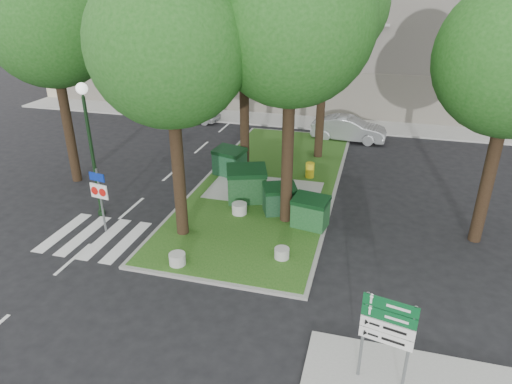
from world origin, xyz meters
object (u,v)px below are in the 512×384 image
(bollard_right, at_px, (282,253))
(directional_sign, at_px, (387,329))
(tree_median_near_left, at_px, (171,29))
(dumpster_b, at_px, (247,184))
(traffic_sign_pole, at_px, (100,192))
(tree_median_mid, at_px, (246,24))
(car_silver, at_px, (349,129))
(bollard_mid, at_px, (239,209))
(dumpster_d, at_px, (310,212))
(dumpster_a, at_px, (230,162))
(street_lamp, at_px, (89,135))
(dumpster_c, at_px, (280,199))
(bollard_left, at_px, (177,259))
(car_white, at_px, (191,111))
(tree_street_left, at_px, (50,9))
(tree_median_near_right, at_px, (295,5))
(litter_bin, at_px, (310,170))

(bollard_right, bearing_deg, directional_sign, -53.95)
(tree_median_near_left, height_order, dumpster_b, tree_median_near_left)
(traffic_sign_pole, bearing_deg, tree_median_mid, 72.88)
(car_silver, bearing_deg, bollard_mid, 166.72)
(dumpster_d, xyz_separation_m, traffic_sign_pole, (-7.46, -2.26, 0.93))
(bollard_mid, height_order, car_silver, car_silver)
(dumpster_a, xyz_separation_m, street_lamp, (-3.81, -5.17, 2.60))
(tree_median_mid, bearing_deg, dumpster_c, -57.50)
(car_silver, bearing_deg, directional_sign, -168.96)
(traffic_sign_pole, xyz_separation_m, directional_sign, (10.24, -4.79, 0.07))
(bollard_left, xyz_separation_m, bollard_right, (3.26, 1.28, -0.02))
(bollard_right, height_order, car_silver, car_silver)
(car_white, xyz_separation_m, car_silver, (10.67, -1.42, 0.02))
(tree_median_near_left, distance_m, tree_street_left, 7.83)
(bollard_mid, bearing_deg, dumpster_c, 20.00)
(tree_median_near_right, relative_size, dumpster_d, 7.73)
(tree_median_mid, xyz_separation_m, dumpster_c, (2.53, -3.98, -6.28))
(bollard_left, distance_m, traffic_sign_pole, 4.15)
(dumpster_c, xyz_separation_m, street_lamp, (-7.01, -1.91, 2.67))
(car_white, bearing_deg, traffic_sign_pole, -165.80)
(bollard_right, xyz_separation_m, bollard_mid, (-2.35, 2.74, 0.04))
(tree_median_near_right, relative_size, dumpster_a, 6.78)
(dumpster_c, bearing_deg, tree_median_near_left, -164.35)
(tree_median_near_right, xyz_separation_m, tree_street_left, (-10.50, 1.50, -0.33))
(dumpster_d, bearing_deg, car_silver, 98.01)
(directional_sign, distance_m, car_white, 23.63)
(bollard_mid, height_order, traffic_sign_pole, traffic_sign_pole)
(dumpster_b, distance_m, directional_sign, 10.40)
(bollard_left, bearing_deg, bollard_right, 21.46)
(tree_median_near_right, height_order, dumpster_c, tree_median_near_right)
(car_white, bearing_deg, bollard_mid, -145.73)
(tree_street_left, bearing_deg, bollard_right, -21.50)
(bollard_mid, xyz_separation_m, traffic_sign_pole, (-4.56, -2.54, 1.31))
(dumpster_c, height_order, car_white, car_white)
(tree_median_mid, distance_m, dumpster_c, 7.85)
(dumpster_a, xyz_separation_m, dumpster_b, (1.60, -2.53, 0.09))
(tree_median_near_left, relative_size, traffic_sign_pole, 4.10)
(car_white, bearing_deg, bollard_right, -143.68)
(dumpster_b, distance_m, traffic_sign_pole, 5.95)
(bollard_right, distance_m, car_white, 17.95)
(dumpster_a, bearing_deg, dumpster_d, -25.58)
(dumpster_b, relative_size, dumpster_d, 1.31)
(tree_street_left, bearing_deg, bollard_left, -36.22)
(tree_street_left, height_order, street_lamp, tree_street_left)
(traffic_sign_pole, bearing_deg, bollard_mid, 38.68)
(bollard_left, bearing_deg, car_silver, 73.94)
(tree_street_left, xyz_separation_m, car_white, (1.24, 10.87, -6.96))
(tree_median_near_left, xyz_separation_m, bollard_left, (0.59, -2.06, -7.00))
(traffic_sign_pole, bearing_deg, dumpster_c, 36.50)
(litter_bin, distance_m, directional_sign, 12.40)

